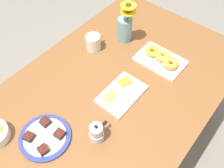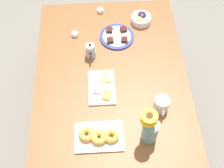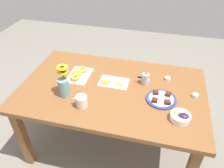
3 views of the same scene
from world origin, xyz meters
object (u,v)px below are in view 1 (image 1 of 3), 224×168
coffee_mug (93,42)px  flower_vase (125,28)px  cheese_platter (121,93)px  dessert_plate (45,137)px  dining_table (112,97)px  moka_pot (97,133)px  croissant_platter (161,58)px

coffee_mug → flower_vase: bearing=-27.9°
coffee_mug → cheese_platter: bearing=-115.9°
coffee_mug → dessert_plate: (-0.60, -0.23, -0.04)m
dining_table → cheese_platter: size_ratio=6.15×
coffee_mug → flower_vase: size_ratio=0.47×
dining_table → flower_vase: size_ratio=5.94×
cheese_platter → moka_pot: size_ratio=2.18×
coffee_mug → moka_pot: bearing=-136.8°
cheese_platter → flower_vase: (0.36, 0.25, 0.09)m
dining_table → flower_vase: 0.44m
dessert_plate → flower_vase: (0.79, 0.13, 0.09)m
croissant_platter → moka_pot: size_ratio=2.35×
dining_table → dessert_plate: 0.44m
dessert_plate → cheese_platter: bearing=-16.1°
dessert_plate → dining_table: bearing=-8.0°
moka_pot → croissant_platter: bearing=3.1°
cheese_platter → moka_pot: moka_pot is taller
coffee_mug → cheese_platter: size_ratio=0.48×
dining_table → moka_pot: bearing=-154.4°
coffee_mug → cheese_platter: coffee_mug is taller
coffee_mug → croissant_platter: coffee_mug is taller
cheese_platter → flower_vase: flower_vase is taller
dining_table → cheese_platter: (0.00, -0.06, 0.10)m
croissant_platter → flower_vase: size_ratio=1.04×
flower_vase → croissant_platter: bearing=-92.8°
coffee_mug → croissant_platter: 0.42m
dining_table → cheese_platter: cheese_platter is taller
cheese_platter → dessert_plate: dessert_plate is taller
dining_table → croissant_platter: bearing=-15.7°
cheese_platter → flower_vase: bearing=35.3°
cheese_platter → dessert_plate: (-0.43, 0.12, 0.00)m
coffee_mug → moka_pot: size_ratio=1.06×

